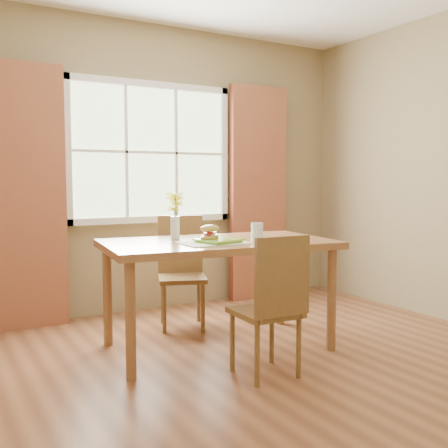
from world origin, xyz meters
TOP-DOWN VIEW (x-y plane):
  - room at (0.00, 0.00)m, footprint 4.24×3.84m
  - window at (0.00, 1.87)m, footprint 1.62×0.06m
  - curtain_left at (-1.15, 1.78)m, footprint 0.65×0.08m
  - curtain_right at (1.15, 1.78)m, footprint 0.65×0.08m
  - dining_table at (-0.02, 0.54)m, footprint 1.74×1.11m
  - chair_near at (-0.02, -0.16)m, footprint 0.39×0.39m
  - chair_far at (0.01, 1.23)m, footprint 0.50×0.50m
  - placemat at (-0.13, 0.41)m, footprint 0.45×0.33m
  - plate at (-0.09, 0.40)m, footprint 0.32×0.32m
  - croissant_sandwich at (-0.15, 0.43)m, footprint 0.16×0.11m
  - water_glass at (0.21, 0.37)m, footprint 0.09×0.09m
  - flower_vase at (-0.25, 0.79)m, footprint 0.14×0.14m

SIDE VIEW (x-z plane):
  - chair_near at x=-0.02m, z-range 0.04..0.95m
  - chair_far at x=0.01m, z-range 0.04..0.98m
  - dining_table at x=-0.02m, z-range 0.32..1.12m
  - placemat at x=-0.13m, z-range 0.80..0.81m
  - plate at x=-0.09m, z-range 0.81..0.82m
  - water_glass at x=0.21m, z-range 0.80..0.93m
  - croissant_sandwich at x=-0.15m, z-range 0.82..0.93m
  - flower_vase at x=-0.25m, z-range 0.85..1.20m
  - curtain_left at x=-1.15m, z-range 0.00..2.20m
  - curtain_right at x=1.15m, z-range 0.00..2.20m
  - room at x=0.00m, z-range -0.02..2.72m
  - window at x=0.00m, z-range 0.84..2.16m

